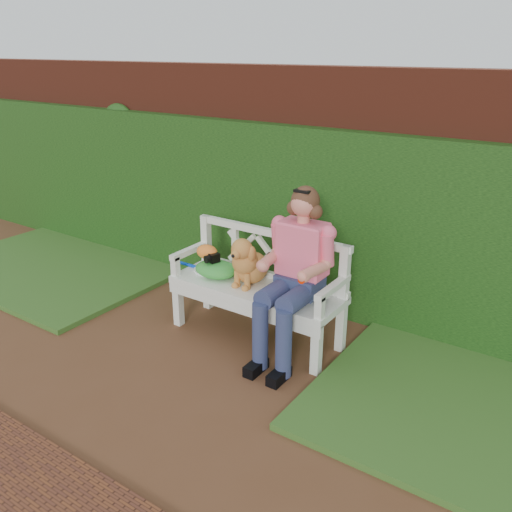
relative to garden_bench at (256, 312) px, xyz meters
The scene contains 11 objects.
ground 0.96m from the garden_bench, 110.77° to the right, with size 60.00×60.00×0.00m, color #56321E.
brick_wall 1.38m from the garden_bench, 107.69° to the left, with size 10.00×0.30×2.20m, color maroon.
ivy_hedge 1.07m from the garden_bench, 112.07° to the left, with size 10.00×0.18×1.70m, color #2D621B.
grass_left 2.74m from the garden_bench, behind, with size 2.60×2.00×0.05m, color #2C5E1D.
garden_bench is the anchor object (origin of this frame).
seated_woman 0.61m from the garden_bench, ahead, with size 0.57×0.76×1.35m, color #DE3163, non-canonical shape.
dog 0.46m from the garden_bench, 169.84° to the left, with size 0.29×0.39×0.44m, color olive, non-canonical shape.
tennis_racket 0.59m from the garden_bench, behind, with size 0.60×0.25×0.03m, color white, non-canonical shape.
green_bag 0.51m from the garden_bench, behind, with size 0.39×0.30×0.13m, color #1D7B2F, non-canonical shape.
camera_item 0.60m from the garden_bench, behind, with size 0.12×0.09×0.08m, color black.
baseball_glove 0.68m from the garden_bench, behind, with size 0.20×0.15×0.13m, color orange.
Camera 1 is at (2.67, -2.55, 2.36)m, focal length 38.00 mm.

